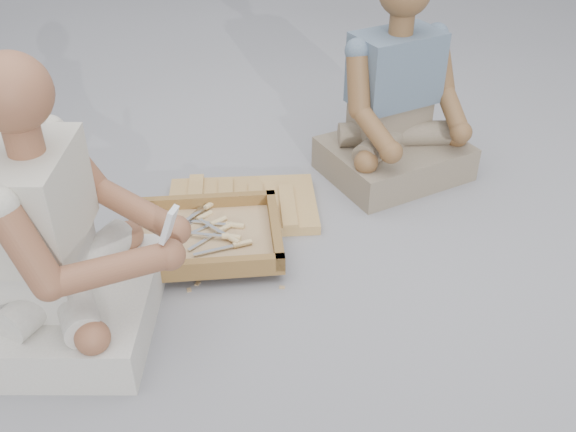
% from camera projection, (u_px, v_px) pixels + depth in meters
% --- Properties ---
extents(ground, '(60.00, 60.00, 0.00)m').
position_uv_depth(ground, '(278.00, 322.00, 2.12)').
color(ground, gray).
rests_on(ground, ground).
extents(carved_panel, '(0.70, 0.56, 0.04)m').
position_uv_depth(carved_panel, '(242.00, 205.00, 2.66)').
color(carved_panel, olive).
rests_on(carved_panel, ground).
extents(tool_tray, '(0.68, 0.60, 0.07)m').
position_uv_depth(tool_tray, '(205.00, 236.00, 2.40)').
color(tool_tray, brown).
rests_on(tool_tray, carved_panel).
extents(chisel_0, '(0.15, 0.18, 0.02)m').
position_uv_depth(chisel_0, '(214.00, 223.00, 2.47)').
color(chisel_0, silver).
rests_on(chisel_0, tool_tray).
extents(chisel_1, '(0.13, 0.20, 0.02)m').
position_uv_depth(chisel_1, '(200.00, 218.00, 2.50)').
color(chisel_1, silver).
rests_on(chisel_1, tool_tray).
extents(chisel_2, '(0.20, 0.13, 0.02)m').
position_uv_depth(chisel_2, '(229.00, 237.00, 2.37)').
color(chisel_2, silver).
rests_on(chisel_2, tool_tray).
extents(chisel_3, '(0.19, 0.14, 0.02)m').
position_uv_depth(chisel_3, '(237.00, 245.00, 2.34)').
color(chisel_3, silver).
rests_on(chisel_3, tool_tray).
extents(chisel_4, '(0.06, 0.22, 0.02)m').
position_uv_depth(chisel_4, '(204.00, 204.00, 2.57)').
color(chisel_4, silver).
rests_on(chisel_4, tool_tray).
extents(chisel_5, '(0.12, 0.20, 0.02)m').
position_uv_depth(chisel_5, '(221.00, 230.00, 2.42)').
color(chisel_5, silver).
rests_on(chisel_5, tool_tray).
extents(chisel_6, '(0.22, 0.03, 0.02)m').
position_uv_depth(chisel_6, '(226.00, 236.00, 2.37)').
color(chisel_6, silver).
rests_on(chisel_6, tool_tray).
extents(chisel_7, '(0.11, 0.21, 0.02)m').
position_uv_depth(chisel_7, '(207.00, 206.00, 2.54)').
color(chisel_7, silver).
rests_on(chisel_7, tool_tray).
extents(chisel_8, '(0.22, 0.03, 0.02)m').
position_uv_depth(chisel_8, '(230.00, 225.00, 2.45)').
color(chisel_8, silver).
rests_on(chisel_8, tool_tray).
extents(wood_chip_0, '(0.02, 0.02, 0.00)m').
position_uv_depth(wood_chip_0, '(177.00, 215.00, 2.63)').
color(wood_chip_0, tan).
rests_on(wood_chip_0, ground).
extents(wood_chip_1, '(0.02, 0.02, 0.00)m').
position_uv_depth(wood_chip_1, '(160.00, 201.00, 2.72)').
color(wood_chip_1, tan).
rests_on(wood_chip_1, ground).
extents(wood_chip_2, '(0.02, 0.02, 0.00)m').
position_uv_depth(wood_chip_2, '(268.00, 250.00, 2.44)').
color(wood_chip_2, tan).
rests_on(wood_chip_2, ground).
extents(wood_chip_3, '(0.02, 0.02, 0.00)m').
position_uv_depth(wood_chip_3, '(229.00, 261.00, 2.38)').
color(wood_chip_3, tan).
rests_on(wood_chip_3, ground).
extents(wood_chip_4, '(0.02, 0.02, 0.00)m').
position_uv_depth(wood_chip_4, '(197.00, 284.00, 2.28)').
color(wood_chip_4, tan).
rests_on(wood_chip_4, ground).
extents(wood_chip_5, '(0.02, 0.02, 0.00)m').
position_uv_depth(wood_chip_5, '(159.00, 260.00, 2.39)').
color(wood_chip_5, tan).
rests_on(wood_chip_5, ground).
extents(wood_chip_6, '(0.02, 0.02, 0.00)m').
position_uv_depth(wood_chip_6, '(180.00, 211.00, 2.66)').
color(wood_chip_6, tan).
rests_on(wood_chip_6, ground).
extents(wood_chip_7, '(0.02, 0.02, 0.00)m').
position_uv_depth(wood_chip_7, '(136.00, 224.00, 2.58)').
color(wood_chip_7, tan).
rests_on(wood_chip_7, ground).
extents(wood_chip_8, '(0.02, 0.02, 0.00)m').
position_uv_depth(wood_chip_8, '(230.00, 222.00, 2.60)').
color(wood_chip_8, tan).
rests_on(wood_chip_8, ground).
extents(wood_chip_9, '(0.02, 0.02, 0.00)m').
position_uv_depth(wood_chip_9, '(189.00, 290.00, 2.25)').
color(wood_chip_9, tan).
rests_on(wood_chip_9, ground).
extents(wood_chip_10, '(0.02, 0.02, 0.00)m').
position_uv_depth(wood_chip_10, '(160.00, 221.00, 2.60)').
color(wood_chip_10, tan).
rests_on(wood_chip_10, ground).
extents(wood_chip_11, '(0.02, 0.02, 0.00)m').
position_uv_depth(wood_chip_11, '(282.00, 287.00, 2.26)').
color(wood_chip_11, tan).
rests_on(wood_chip_11, ground).
extents(wood_chip_12, '(0.02, 0.02, 0.00)m').
position_uv_depth(wood_chip_12, '(271.00, 217.00, 2.62)').
color(wood_chip_12, tan).
rests_on(wood_chip_12, ground).
extents(craftsman, '(0.67, 0.68, 0.92)m').
position_uv_depth(craftsman, '(64.00, 248.00, 1.93)').
color(craftsman, '#BAB7AC').
rests_on(craftsman, ground).
extents(companion, '(0.74, 0.73, 0.91)m').
position_uv_depth(companion, '(397.00, 111.00, 2.76)').
color(companion, '#746453').
rests_on(companion, ground).
extents(mobile_phone, '(0.06, 0.05, 0.12)m').
position_uv_depth(mobile_phone, '(169.00, 225.00, 1.81)').
color(mobile_phone, silver).
rests_on(mobile_phone, craftsman).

